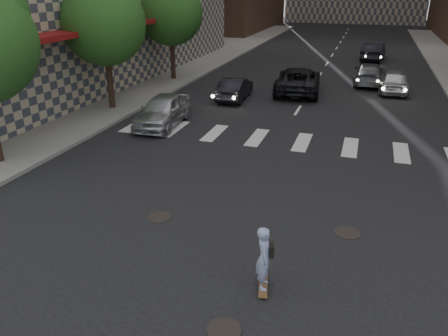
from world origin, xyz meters
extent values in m
plane|color=black|center=(0.00, 0.00, 0.00)|extent=(160.00, 160.00, 0.00)
cube|color=gray|center=(-14.50, 20.00, 0.07)|extent=(13.00, 80.00, 0.15)
cube|color=black|center=(-11.20, 10.00, 2.00)|extent=(0.30, 14.00, 4.00)
cube|color=maroon|center=(-10.40, 10.00, 4.10)|extent=(1.60, 14.00, 0.25)
cylinder|color=#382619|center=(-9.50, 11.00, 1.55)|extent=(0.32, 0.32, 2.80)
sphere|color=#18491A|center=(-9.50, 11.00, 4.45)|extent=(4.20, 4.20, 4.20)
sphere|color=#18491A|center=(-9.30, 11.60, 5.35)|extent=(2.80, 2.80, 2.80)
cylinder|color=#382619|center=(-9.50, 19.00, 1.55)|extent=(0.32, 0.32, 2.80)
sphere|color=#18491A|center=(-9.50, 19.00, 4.45)|extent=(4.20, 4.20, 4.20)
cylinder|color=black|center=(1.20, -2.50, 0.01)|extent=(0.70, 0.70, 0.02)
cylinder|color=black|center=(-2.00, 1.20, 0.01)|extent=(0.70, 0.70, 0.02)
cylinder|color=black|center=(3.30, 2.00, 0.01)|extent=(0.70, 0.70, 0.02)
cube|color=brown|center=(1.64, -1.03, 0.08)|extent=(0.36, 0.82, 0.02)
cylinder|color=#35AE6D|center=(1.63, -1.32, 0.03)|extent=(0.04, 0.06, 0.05)
cylinder|color=#35AE6D|center=(1.77, -1.29, 0.03)|extent=(0.04, 0.06, 0.05)
cylinder|color=#35AE6D|center=(1.51, -0.77, 0.03)|extent=(0.04, 0.06, 0.05)
cylinder|color=#35AE6D|center=(1.65, -0.74, 0.03)|extent=(0.04, 0.06, 0.05)
imported|color=#96B0DB|center=(1.64, -1.03, 0.84)|extent=(0.47, 0.61, 1.50)
cube|color=black|center=(1.79, -0.95, 1.02)|extent=(0.14, 0.26, 0.28)
imported|color=silver|center=(-5.72, 9.39, 0.73)|extent=(2.00, 4.41, 1.47)
imported|color=black|center=(-3.91, 15.25, 0.64)|extent=(1.51, 3.93, 1.28)
imported|color=#585A5F|center=(3.39, 22.00, 0.69)|extent=(2.08, 4.79, 1.37)
imported|color=black|center=(-0.68, 18.00, 0.78)|extent=(3.11, 5.82, 1.55)
imported|color=silver|center=(4.90, 20.00, 0.72)|extent=(1.84, 4.26, 1.43)
imported|color=black|center=(3.62, 32.00, 0.77)|extent=(2.12, 4.80, 1.53)
camera|label=1|loc=(3.27, -8.86, 6.37)|focal=35.00mm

